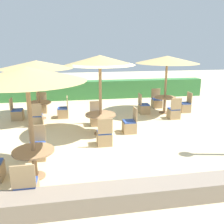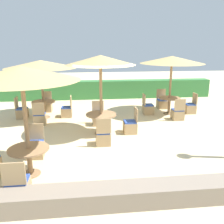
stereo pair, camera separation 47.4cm
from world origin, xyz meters
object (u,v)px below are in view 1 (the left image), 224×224
patio_chair_center_south (104,137)px  patio_chair_back_left_north (42,107)px  round_table_center (101,118)px  parasol_front_left (26,75)px  patio_chair_back_left_south (37,119)px  patio_chair_front_left_south (27,191)px  patio_chair_center_north (96,119)px  round_table_back_left (40,106)px  patio_chair_front_left_north (38,150)px  parasol_center (100,61)px  patio_chair_back_left_west (17,114)px  patio_chair_back_right_south (174,113)px  round_table_front_left (34,156)px  round_table_back_right (165,101)px  patio_chair_center_east (130,126)px  patio_chair_back_right_east (185,106)px  parasol_back_right (167,60)px  patio_chair_back_right_west (144,108)px  parasol_back_left (36,65)px  patio_chair_back_left_east (63,112)px  patio_chair_back_right_north (157,102)px

patio_chair_center_south → patio_chair_back_left_north: same height
round_table_center → parasol_front_left: size_ratio=0.40×
patio_chair_back_left_south → patio_chair_front_left_south: size_ratio=1.00×
patio_chair_center_north → patio_chair_back_left_north: (-2.31, 2.26, 0.00)m
patio_chair_center_south → round_table_back_left: bearing=125.3°
patio_chair_front_left_north → patio_chair_front_left_south: same height
parasol_center → patio_chair_back_left_west: (-3.27, 2.30, -2.32)m
round_table_center → patio_chair_back_right_south: (3.33, 1.34, -0.32)m
patio_chair_back_left_north → round_table_front_left: patio_chair_back_left_north is taller
patio_chair_center_north → patio_chair_back_left_west: (-3.22, 1.27, 0.00)m
round_table_back_right → patio_chair_center_east: bearing=-133.7°
round_table_back_left → patio_chair_back_right_south: size_ratio=1.07×
patio_chair_front_left_south → patio_chair_back_right_east: bearing=43.4°
parasol_front_left → round_table_back_right: parasol_front_left is taller
patio_chair_back_left_north → parasol_front_left: parasol_front_left is taller
patio_chair_back_left_north → round_table_back_right: bearing=169.8°
patio_chair_front_left_north → parasol_back_right: 6.92m
patio_chair_back_left_north → patio_chair_front_left_north: same height
patio_chair_center_north → patio_chair_center_south: bearing=91.1°
round_table_center → patio_chair_back_left_south: size_ratio=1.15×
patio_chair_back_left_north → parasol_center: bearing=125.5°
round_table_center → patio_chair_center_east: patio_chair_center_east is taller
patio_chair_back_left_west → patio_chair_back_left_south: size_ratio=1.00×
patio_chair_back_left_north → patio_chair_back_right_east: size_ratio=1.00×
patio_chair_back_left_west → patio_chair_back_right_west: size_ratio=1.00×
patio_chair_back_left_west → patio_chair_back_right_west: (5.56, 0.03, 0.00)m
parasol_back_left → round_table_center: bearing=-44.3°
patio_chair_back_left_west → round_table_back_right: (6.54, -0.01, 0.31)m
parasol_center → round_table_center: parasol_center is taller
patio_chair_back_left_east → patio_chair_center_north: bearing=-133.8°
parasol_center → round_table_back_left: (-2.33, 2.27, -2.03)m
patio_chair_center_east → patio_chair_back_left_south: size_ratio=1.00×
parasol_back_left → patio_chair_back_right_south: size_ratio=3.18×
patio_chair_back_left_north → patio_chair_back_left_east: size_ratio=1.00×
patio_chair_center_north → parasol_back_right: bearing=-159.3°
patio_chair_front_left_north → round_table_back_right: size_ratio=0.95×
patio_chair_center_south → patio_chair_back_right_east: bearing=37.2°
patio_chair_back_right_east → patio_chair_back_left_west: bearing=89.6°
patio_chair_back_right_north → patio_chair_back_right_south: bearing=92.6°
parasol_center → parasol_front_left: parasol_center is taller
round_table_center → patio_chair_back_left_south: 2.72m
parasol_center → patio_chair_front_left_south: size_ratio=2.97×
parasol_back_right → parasol_back_left: bearing=-179.9°
patio_chair_center_north → round_table_back_left: patio_chair_center_north is taller
round_table_center → patio_chair_back_right_south: bearing=22.0°
parasol_back_right → patio_chair_back_right_east: parasol_back_right is taller
patio_chair_back_right_east → patio_chair_back_left_east: bearing=89.6°
patio_chair_front_left_south → patio_chair_back_right_west: size_ratio=1.00×
round_table_back_right → parasol_front_left: bearing=-136.5°
round_table_back_left → parasol_front_left: (0.38, -4.93, 1.93)m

